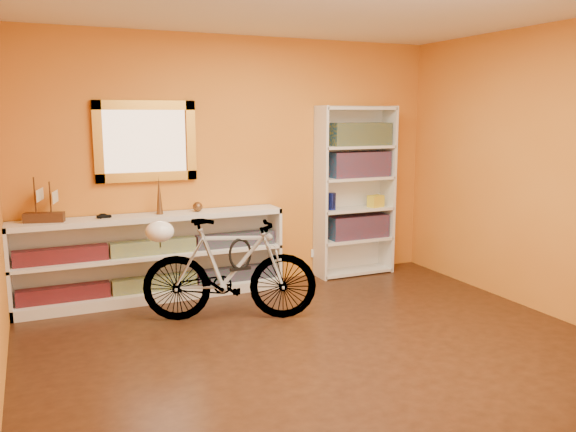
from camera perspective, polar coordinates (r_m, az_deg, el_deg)
name	(u,v)px	position (r m, az deg, el deg)	size (l,w,h in m)	color
floor	(324,351)	(4.64, 3.59, -13.09)	(4.50, 4.00, 0.01)	black
back_wall	(238,163)	(6.14, -4.96, 5.16)	(4.50, 0.01, 2.60)	orange
right_wall	(551,172)	(5.70, 24.34, 3.94)	(0.01, 4.00, 2.60)	orange
gilt_mirror	(146,141)	(5.85, -13.77, 7.13)	(0.98, 0.06, 0.78)	#9C671C
wall_socket	(315,253)	(6.64, 2.62, -3.64)	(0.09, 0.01, 0.09)	silver
console_unit	(153,257)	(5.86, -13.04, -3.98)	(2.60, 0.35, 0.85)	silver
cd_row_lower	(155,283)	(5.91, -12.91, -6.42)	(2.50, 0.13, 0.14)	black
cd_row_upper	(153,247)	(5.81, -13.05, -2.97)	(2.50, 0.13, 0.14)	navy
model_ship	(43,200)	(5.65, -22.90, 1.48)	(0.35, 0.13, 0.41)	#391E10
toy_car	(104,218)	(5.71, -17.56, -0.18)	(0.00, 0.00, 0.00)	black
bronze_ornament	(159,195)	(5.76, -12.51, 2.02)	(0.06, 0.06, 0.38)	brown
decorative_orb	(198,207)	(5.86, -8.84, 0.90)	(0.10, 0.10, 0.10)	brown
bookcase	(355,192)	(6.58, 6.59, 2.39)	(0.90, 0.30, 1.90)	silver
book_row_a	(358,227)	(6.67, 6.89, -1.03)	(0.70, 0.22, 0.26)	maroon
book_row_b	(360,164)	(6.58, 7.02, 5.05)	(0.70, 0.22, 0.28)	maroon
book_row_c	(360,134)	(6.56, 7.08, 7.97)	(0.70, 0.22, 0.25)	navy
travel_mug	(332,201)	(6.43, 4.34, 1.44)	(0.08, 0.08, 0.19)	navy
red_tin	(339,137)	(6.46, 5.02, 7.76)	(0.16, 0.16, 0.20)	maroon
yellow_bag	(376,201)	(6.70, 8.59, 1.45)	(0.17, 0.11, 0.13)	gold
bicycle	(230,269)	(5.17, -5.71, -5.23)	(1.56, 0.40, 0.92)	silver
helmet	(160,231)	(5.15, -12.45, -1.49)	(0.25, 0.24, 0.19)	white
u_lock	(240,254)	(5.13, -4.71, -3.73)	(0.21, 0.21, 0.02)	black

